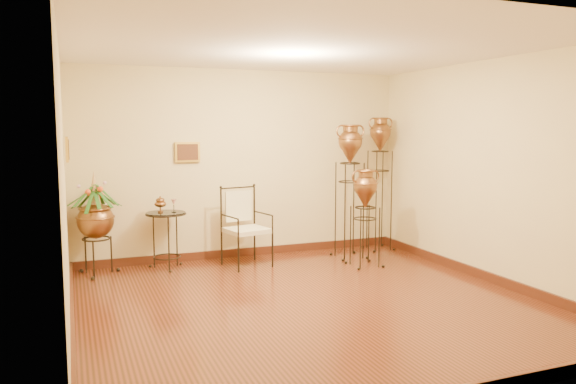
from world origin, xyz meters
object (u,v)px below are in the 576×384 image
object	(u,v)px
amphora_tall	(380,182)
armchair	(247,227)
side_table	(166,239)
planter_urn	(95,216)
amphora_mid	(350,190)

from	to	relation	value
amphora_tall	armchair	bearing A→B (deg)	-173.13
armchair	amphora_tall	bearing A→B (deg)	-5.38
amphora_tall	side_table	world-z (taller)	amphora_tall
armchair	planter_urn	bearing A→B (deg)	159.85
side_table	amphora_tall	bearing A→B (deg)	-0.02
planter_urn	armchair	bearing A→B (deg)	-7.90
amphora_mid	amphora_tall	bearing A→B (deg)	24.76
amphora_mid	side_table	bearing A→B (deg)	173.06
amphora_tall	planter_urn	xyz separation A→B (m)	(-4.30, 0.00, -0.30)
amphora_mid	side_table	xyz separation A→B (m)	(-2.68, 0.33, -0.61)
amphora_tall	side_table	distance (m)	3.45
planter_urn	armchair	size ratio (longest dim) A/B	1.27
amphora_tall	planter_urn	world-z (taller)	amphora_tall
planter_urn	side_table	size ratio (longest dim) A/B	1.42
amphora_mid	armchair	world-z (taller)	amphora_mid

